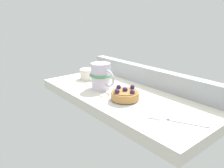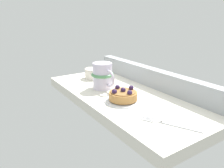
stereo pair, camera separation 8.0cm
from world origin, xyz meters
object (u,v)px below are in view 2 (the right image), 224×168
Objects in this scene: raspberry_tart at (123,95)px; sugar_bowl at (93,73)px; dessert_plate at (123,100)px; dessert_fork at (170,124)px; coffee_mug at (103,76)px.

sugar_bowl is at bearing 170.76° from raspberry_tart.
dessert_plate is 1.34× the size of raspberry_tart.
dessert_fork is at bearing 1.76° from raspberry_tart.
dessert_fork is at bearing -0.99° from coffee_mug.
raspberry_tart reaches higher than dessert_plate.
dessert_fork is at bearing 1.75° from dessert_plate.
raspberry_tart is 0.63× the size of dessert_fork.
dessert_fork is (35.50, -0.61, -4.89)cm from coffee_mug.
raspberry_tart is 0.76× the size of coffee_mug.
dessert_fork is at bearing -4.81° from sugar_bowl.
sugar_bowl is (-14.75, 3.61, -2.78)cm from coffee_mug.
dessert_fork is 50.47cm from sugar_bowl.
sugar_bowl reaches higher than dessert_plate.
sugar_bowl is (-29.81, 4.85, 0.18)cm from raspberry_tart.
dessert_plate is at bearing -178.25° from dessert_fork.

